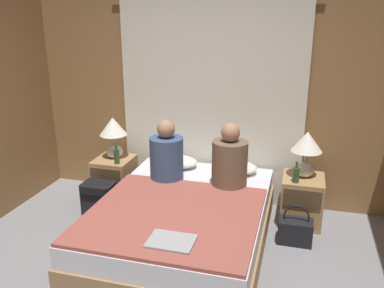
{
  "coord_description": "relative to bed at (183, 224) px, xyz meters",
  "views": [
    {
      "loc": [
        0.97,
        -2.25,
        2.1
      ],
      "look_at": [
        0.0,
        1.25,
        0.9
      ],
      "focal_mm": 38.0,
      "sensor_mm": 36.0,
      "label": 1
    }
  ],
  "objects": [
    {
      "name": "wall_back",
      "position": [
        0.0,
        1.13,
        1.03
      ],
      "size": [
        4.16,
        0.06,
        2.5
      ],
      "color": "olive",
      "rests_on": "ground_plane"
    },
    {
      "name": "curtain_panel",
      "position": [
        0.0,
        1.07,
        0.9
      ],
      "size": [
        2.24,
        0.03,
        2.25
      ],
      "color": "silver",
      "rests_on": "ground_plane"
    },
    {
      "name": "bed",
      "position": [
        0.0,
        0.0,
        0.0
      ],
      "size": [
        1.49,
        2.03,
        0.45
      ],
      "color": "#99754C",
      "rests_on": "ground_plane"
    },
    {
      "name": "nightstand_left",
      "position": [
        -1.05,
        0.74,
        0.03
      ],
      "size": [
        0.41,
        0.45,
        0.5
      ],
      "color": "#A87F51",
      "rests_on": "ground_plane"
    },
    {
      "name": "nightstand_right",
      "position": [
        1.05,
        0.74,
        0.03
      ],
      "size": [
        0.41,
        0.45,
        0.5
      ],
      "color": "#A87F51",
      "rests_on": "ground_plane"
    },
    {
      "name": "lamp_left",
      "position": [
        -1.05,
        0.78,
        0.58
      ],
      "size": [
        0.31,
        0.31,
        0.47
      ],
      "color": "silver",
      "rests_on": "nightstand_left"
    },
    {
      "name": "lamp_right",
      "position": [
        1.05,
        0.78,
        0.58
      ],
      "size": [
        0.31,
        0.31,
        0.47
      ],
      "color": "silver",
      "rests_on": "nightstand_right"
    },
    {
      "name": "pillow_left",
      "position": [
        -0.33,
        0.8,
        0.29
      ],
      "size": [
        0.49,
        0.34,
        0.12
      ],
      "color": "silver",
      "rests_on": "bed"
    },
    {
      "name": "pillow_right",
      "position": [
        0.33,
        0.8,
        0.29
      ],
      "size": [
        0.49,
        0.34,
        0.12
      ],
      "color": "silver",
      "rests_on": "bed"
    },
    {
      "name": "blanket_on_bed",
      "position": [
        0.0,
        -0.29,
        0.24
      ],
      "size": [
        1.43,
        1.38,
        0.03
      ],
      "color": "#994C42",
      "rests_on": "bed"
    },
    {
      "name": "person_left_in_bed",
      "position": [
        -0.3,
        0.43,
        0.49
      ],
      "size": [
        0.34,
        0.34,
        0.63
      ],
      "color": "#38517A",
      "rests_on": "bed"
    },
    {
      "name": "person_right_in_bed",
      "position": [
        0.34,
        0.43,
        0.49
      ],
      "size": [
        0.34,
        0.34,
        0.65
      ],
      "color": "brown",
      "rests_on": "bed"
    },
    {
      "name": "beer_bottle_on_left_stand",
      "position": [
        -0.94,
        0.61,
        0.36
      ],
      "size": [
        0.06,
        0.06,
        0.23
      ],
      "color": "#2D4C28",
      "rests_on": "nightstand_left"
    },
    {
      "name": "beer_bottle_on_right_stand",
      "position": [
        0.97,
        0.61,
        0.36
      ],
      "size": [
        0.07,
        0.07,
        0.21
      ],
      "color": "#2D4C28",
      "rests_on": "nightstand_right"
    },
    {
      "name": "laptop_on_bed",
      "position": [
        0.13,
        -0.73,
        0.27
      ],
      "size": [
        0.34,
        0.26,
        0.02
      ],
      "color": "#9EA0A5",
      "rests_on": "blanket_on_bed"
    },
    {
      "name": "backpack_on_floor",
      "position": [
        -1.03,
        0.32,
        -0.01
      ],
      "size": [
        0.33,
        0.24,
        0.38
      ],
      "color": "black",
      "rests_on": "ground_plane"
    },
    {
      "name": "handbag_on_floor",
      "position": [
        1.01,
        0.33,
        -0.1
      ],
      "size": [
        0.32,
        0.19,
        0.39
      ],
      "color": "black",
      "rests_on": "ground_plane"
    }
  ]
}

